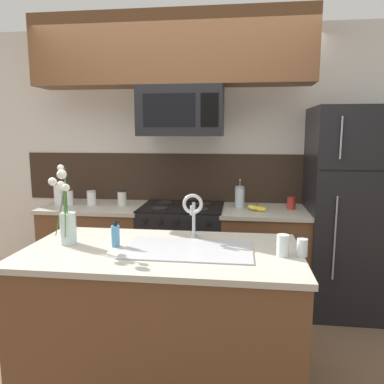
# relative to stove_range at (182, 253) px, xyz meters

# --- Properties ---
(ground_plane) EXTENTS (10.00, 10.00, 0.00)m
(ground_plane) POSITION_rel_stove_range_xyz_m (-0.00, -0.90, -0.46)
(ground_plane) COLOR brown
(rear_partition) EXTENTS (5.20, 0.10, 2.60)m
(rear_partition) POSITION_rel_stove_range_xyz_m (0.30, 0.38, 0.84)
(rear_partition) COLOR silver
(rear_partition) RESTS_ON ground
(splash_band) EXTENTS (3.35, 0.01, 0.48)m
(splash_band) POSITION_rel_stove_range_xyz_m (-0.00, 0.32, 0.69)
(splash_band) COLOR #332319
(splash_band) RESTS_ON rear_partition
(back_counter_left) EXTENTS (0.95, 0.65, 0.91)m
(back_counter_left) POSITION_rel_stove_range_xyz_m (-0.84, 0.00, -0.01)
(back_counter_left) COLOR brown
(back_counter_left) RESTS_ON ground
(back_counter_right) EXTENTS (0.78, 0.65, 0.91)m
(back_counter_right) POSITION_rel_stove_range_xyz_m (0.76, 0.00, -0.01)
(back_counter_right) COLOR brown
(back_counter_right) RESTS_ON ground
(stove_range) EXTENTS (0.76, 0.64, 0.93)m
(stove_range) POSITION_rel_stove_range_xyz_m (0.00, 0.00, 0.00)
(stove_range) COLOR black
(stove_range) RESTS_ON ground
(microwave) EXTENTS (0.74, 0.40, 0.43)m
(microwave) POSITION_rel_stove_range_xyz_m (0.00, -0.02, 1.32)
(microwave) COLOR black
(upper_cabinet_band) EXTENTS (2.43, 0.34, 0.60)m
(upper_cabinet_band) POSITION_rel_stove_range_xyz_m (-0.08, -0.05, 1.84)
(upper_cabinet_band) COLOR brown
(refrigerator) EXTENTS (0.80, 0.74, 1.82)m
(refrigerator) POSITION_rel_stove_range_xyz_m (1.54, 0.02, 0.45)
(refrigerator) COLOR black
(refrigerator) RESTS_ON ground
(storage_jar_tall) EXTENTS (0.09, 0.09, 0.22)m
(storage_jar_tall) POSITION_rel_stove_range_xyz_m (-1.20, -0.02, 0.56)
(storage_jar_tall) COLOR silver
(storage_jar_tall) RESTS_ON back_counter_left
(storage_jar_medium) EXTENTS (0.09, 0.09, 0.16)m
(storage_jar_medium) POSITION_rel_stove_range_xyz_m (-1.10, -0.03, 0.53)
(storage_jar_medium) COLOR silver
(storage_jar_medium) RESTS_ON back_counter_left
(storage_jar_short) EXTENTS (0.08, 0.08, 0.14)m
(storage_jar_short) POSITION_rel_stove_range_xyz_m (-0.88, 0.00, 0.52)
(storage_jar_short) COLOR silver
(storage_jar_short) RESTS_ON back_counter_left
(storage_jar_squat) EXTENTS (0.08, 0.08, 0.15)m
(storage_jar_squat) POSITION_rel_stove_range_xyz_m (-0.58, 0.02, 0.52)
(storage_jar_squat) COLOR silver
(storage_jar_squat) RESTS_ON back_counter_left
(banana_bunch) EXTENTS (0.19, 0.15, 0.08)m
(banana_bunch) POSITION_rel_stove_range_xyz_m (0.69, -0.06, 0.47)
(banana_bunch) COLOR yellow
(banana_bunch) RESTS_ON back_counter_right
(french_press) EXTENTS (0.09, 0.09, 0.27)m
(french_press) POSITION_rel_stove_range_xyz_m (0.53, 0.06, 0.55)
(french_press) COLOR silver
(french_press) RESTS_ON back_counter_right
(coffee_tin) EXTENTS (0.08, 0.08, 0.11)m
(coffee_tin) POSITION_rel_stove_range_xyz_m (1.00, 0.05, 0.50)
(coffee_tin) COLOR #B22D23
(coffee_tin) RESTS_ON back_counter_right
(island_counter) EXTENTS (1.66, 0.86, 0.91)m
(island_counter) POSITION_rel_stove_range_xyz_m (0.07, -1.25, -0.01)
(island_counter) COLOR brown
(island_counter) RESTS_ON ground
(kitchen_sink) EXTENTS (0.76, 0.44, 0.16)m
(kitchen_sink) POSITION_rel_stove_range_xyz_m (0.23, -1.25, 0.38)
(kitchen_sink) COLOR #ADAFB5
(kitchen_sink) RESTS_ON island_counter
(sink_faucet) EXTENTS (0.14, 0.14, 0.31)m
(sink_faucet) POSITION_rel_stove_range_xyz_m (0.23, -1.03, 0.65)
(sink_faucet) COLOR #B7BABF
(sink_faucet) RESTS_ON island_counter
(dish_soap_bottle) EXTENTS (0.06, 0.05, 0.16)m
(dish_soap_bottle) POSITION_rel_stove_range_xyz_m (-0.22, -1.24, 0.52)
(dish_soap_bottle) COLOR #4C93C6
(dish_soap_bottle) RESTS_ON island_counter
(drinking_glass) EXTENTS (0.07, 0.07, 0.12)m
(drinking_glass) POSITION_rel_stove_range_xyz_m (0.78, -1.29, 0.51)
(drinking_glass) COLOR silver
(drinking_glass) RESTS_ON island_counter
(spare_glass) EXTENTS (0.06, 0.06, 0.10)m
(spare_glass) POSITION_rel_stove_range_xyz_m (0.89, -1.28, 0.50)
(spare_glass) COLOR silver
(spare_glass) RESTS_ON island_counter
(flower_vase) EXTENTS (0.14, 0.16, 0.50)m
(flower_vase) POSITION_rel_stove_range_xyz_m (-0.53, -1.23, 0.61)
(flower_vase) COLOR silver
(flower_vase) RESTS_ON island_counter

